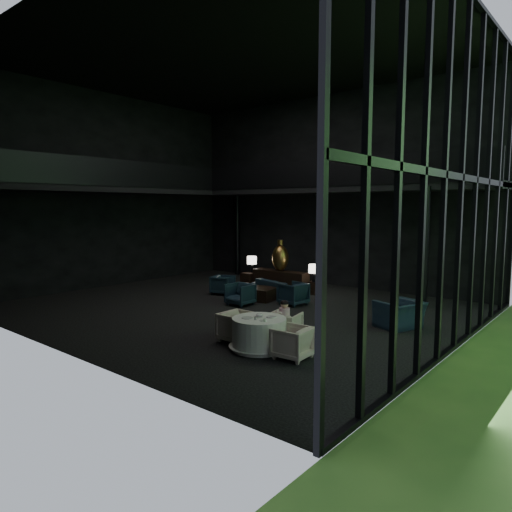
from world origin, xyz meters
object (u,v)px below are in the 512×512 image
Objects in this scene: sofa at (277,285)px; lounge_armchair_south at (240,293)px; table_lamp_left at (252,261)px; dining_chair_west at (238,325)px; lounge_armchair_west at (223,284)px; child at (284,312)px; side_table_right at (316,288)px; coffee_table at (261,294)px; lounge_armchair_east at (293,291)px; dining_chair_north at (285,324)px; console at (280,280)px; dining_table at (259,336)px; dining_chair_east at (292,341)px; side_table_left at (248,279)px; table_lamp_right at (314,269)px; bronze_urn at (280,258)px; window_armchair at (400,309)px.

sofa is 2.49× the size of lounge_armchair_south.
table_lamp_left is 0.80× the size of dining_chair_west.
child is at bearing -141.59° from lounge_armchair_west.
side_table_right is 2.36m from coffee_table.
lounge_armchair_east reaches higher than dining_chair_north.
dining_chair_west is at bearing -61.91° from console.
console is at bearing 122.83° from dining_table.
dining_chair_west is 1.47× the size of child.
dining_chair_east is at bearing 133.93° from child.
dining_chair_north is at bearing -32.18° from lounge_armchair_south.
coffee_table is (0.01, 1.13, -0.21)m from lounge_armchair_south.
dining_chair_north is (-0.06, 1.10, 0.04)m from dining_table.
side_table_left is at bearing -109.08° from lounge_armchair_east.
child is at bearing -44.57° from coffee_table.
table_lamp_right is 6.60m from dining_chair_west.
table_lamp_right is at bearing 111.90° from dining_table.
lounge_armchair_west is at bearing 140.70° from dining_table.
table_lamp_left is 8.19m from child.
dining_chair_west reaches higher than dining_table.
dining_table is at bearing -68.59° from side_table_right.
dining_chair_east is at bearing -1.15° from dining_table.
child is (2.26, -3.62, 0.28)m from lounge_armchair_east.
bronze_urn is 7.26m from dining_chair_west.
dining_table is at bearing 136.87° from sofa.
side_table_right is at bearing 15.84° from dining_chair_west.
bronze_urn is at bearing 179.14° from table_lamp_right.
sofa reaches higher than side_table_left.
sofa is at bearing -59.13° from bronze_urn.
lounge_armchair_west is (0.43, -2.00, 0.12)m from side_table_left.
window_armchair is (5.35, 0.61, 0.11)m from lounge_armchair_south.
coffee_table is 0.68× the size of dining_table.
coffee_table is at bearing -44.57° from child.
lounge_armchair_east is (2.00, -1.97, 0.07)m from console.
child reaches higher than dining_chair_east.
console is 3.36× the size of dining_chair_north.
coffee_table is (-0.01, -0.92, -0.20)m from sofa.
side_table_right is 0.85× the size of child.
table_lamp_right is at bearing 64.24° from coffee_table.
window_armchair is 4.07m from dining_chair_east.
sofa is 2.69× the size of dining_chair_east.
lounge_armchair_south is 4.37m from child.
side_table_left is 0.65× the size of dining_chair_west.
lounge_armchair_west is 0.94× the size of lounge_armchair_south.
side_table_right is at bearing 4.45° from console.
table_lamp_left is at bearing 177.07° from table_lamp_right.
lounge_armchair_east is 1.16× the size of dining_chair_east.
child is at bearing -52.71° from console.
bronze_urn reaches higher than lounge_armchair_south.
side_table_left is at bearing -136.44° from dining_chair_east.
side_table_left is (-1.60, -0.11, -0.11)m from console.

